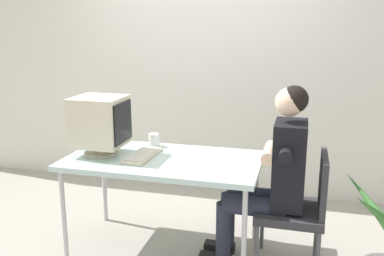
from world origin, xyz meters
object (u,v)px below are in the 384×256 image
Objects in this scene: desk at (163,164)px; crt_monitor at (100,122)px; office_chair at (300,205)px; desk_mug at (154,140)px; keyboard at (143,155)px; person_seated at (273,172)px.

desk is 3.25× the size of crt_monitor.
desk_mug is at bearing 166.01° from office_chair.
desk_mug reaches higher than desk.
desk_mug is at bearing 121.59° from desk.
desk_mug reaches higher than keyboard.
crt_monitor reaches higher than desk_mug.
person_seated is at bearing -16.66° from desk_mug.
desk is 1.05m from office_chair.
desk is 1.69× the size of office_chair.
office_chair is 0.30m from person_seated.
person_seated reaches higher than desk_mug.
office_chair reaches higher than desk.
crt_monitor is 1.61m from office_chair.
keyboard is 0.98m from person_seated.
desk is at bearing 7.98° from keyboard.
crt_monitor is 0.52× the size of office_chair.
crt_monitor is 1.07× the size of keyboard.
crt_monitor is at bearing -177.14° from desk.
crt_monitor is 4.13× the size of desk_mug.
desk is 0.35m from desk_mug.
desk_mug is (-0.02, 0.30, 0.04)m from keyboard.
crt_monitor is 1.35m from person_seated.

